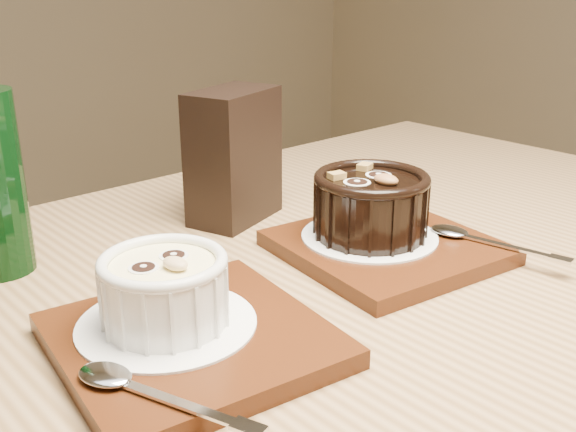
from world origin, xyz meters
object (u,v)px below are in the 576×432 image
object	(u,v)px
table	(327,402)
ramekin_white	(164,287)
condiment_stand	(234,156)
tray_right	(386,247)
tray_left	(192,340)
ramekin_dark	(371,202)

from	to	relation	value
table	ramekin_white	world-z (taller)	ramekin_white
ramekin_white	condiment_stand	bearing A→B (deg)	33.29
ramekin_white	tray_right	bearing A→B (deg)	-8.58
tray_left	tray_right	distance (m)	0.23
tray_right	tray_left	bearing A→B (deg)	-172.24
tray_right	ramekin_dark	xyz separation A→B (m)	(-0.01, 0.02, 0.04)
table	tray_right	size ratio (longest dim) A/B	6.93
table	tray_right	distance (m)	0.16
table	tray_left	bearing A→B (deg)	173.35
tray_left	tray_right	xyz separation A→B (m)	(0.23, 0.03, 0.00)
table	ramekin_dark	world-z (taller)	ramekin_dark
tray_left	condiment_stand	bearing A→B (deg)	49.14
table	tray_right	bearing A→B (deg)	21.83
ramekin_white	table	bearing A→B (deg)	-25.91
tray_right	condiment_stand	xyz separation A→B (m)	(-0.06, 0.17, 0.06)
table	ramekin_white	distance (m)	0.19
tray_right	condiment_stand	distance (m)	0.19
ramekin_white	tray_right	distance (m)	0.24
tray_left	condiment_stand	xyz separation A→B (m)	(0.18, 0.20, 0.06)
condiment_stand	ramekin_dark	bearing A→B (deg)	-72.60
tray_right	condiment_stand	bearing A→B (deg)	108.16
ramekin_dark	condiment_stand	xyz separation A→B (m)	(-0.05, 0.16, 0.02)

